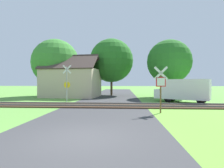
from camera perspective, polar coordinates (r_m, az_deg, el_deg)
name	(u,v)px	position (r m, az deg, el deg)	size (l,w,h in m)	color
ground_plane	(81,139)	(6.45, -10.03, -17.17)	(160.00, 160.00, 0.00)	#5B933D
road_asphalt	(92,125)	(8.33, -6.70, -13.02)	(6.53, 80.00, 0.01)	#38383A
rail_track	(105,106)	(14.33, -2.26, -7.03)	(60.00, 2.60, 0.22)	#422D1E
stop_sign_near	(161,86)	(11.45, 15.62, -0.53)	(0.88, 0.15, 2.97)	brown
crossing_sign_far	(67,82)	(17.96, -14.52, 0.74)	(0.88, 0.13, 3.68)	#9E9EA5
house	(72,82)	(23.75, -13.01, 0.68)	(7.77, 6.00, 5.58)	#C6B293
tree_left	(56,63)	(25.91, -17.89, 6.64)	(6.50, 6.50, 7.94)	#513823
tree_right	(169,62)	(23.82, 18.11, 6.91)	(5.63, 5.63, 7.41)	#513823
tree_center	(111,61)	(26.02, -0.18, 7.63)	(6.39, 6.39, 8.33)	#513823
mail_truck	(183,90)	(18.15, 22.31, -1.72)	(5.16, 4.10, 2.24)	white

